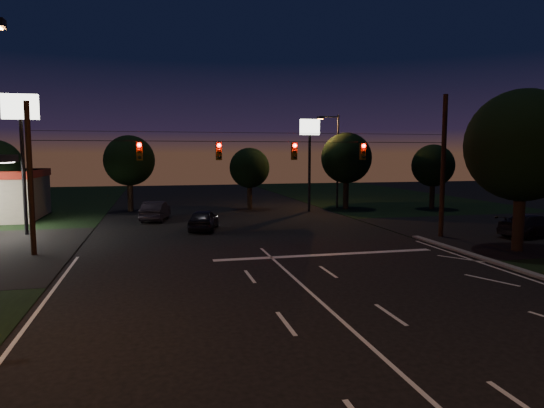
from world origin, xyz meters
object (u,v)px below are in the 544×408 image
object	(u,v)px
utility_pole_right	(441,237)
tree_right_near	(521,147)
car_oncoming_a	(203,220)
car_cross	(533,226)
car_oncoming_b	(156,211)

from	to	relation	value
utility_pole_right	tree_right_near	bearing A→B (deg)	-72.47
tree_right_near	car_oncoming_a	bearing A→B (deg)	145.20
car_cross	car_oncoming_b	bearing A→B (deg)	48.10
car_oncoming_a	car_cross	distance (m)	21.66
tree_right_near	car_oncoming_b	size ratio (longest dim) A/B	1.89
car_oncoming_a	car_oncoming_b	bearing A→B (deg)	-46.78
utility_pole_right	car_cross	world-z (taller)	utility_pole_right
car_oncoming_a	car_oncoming_b	xyz separation A→B (m)	(-3.24, 5.80, 0.03)
tree_right_near	car_cross	bearing A→B (deg)	39.44
utility_pole_right	car_cross	distance (m)	5.94
car_oncoming_a	utility_pole_right	bearing A→B (deg)	170.47
tree_right_near	car_cross	distance (m)	7.35
utility_pole_right	car_oncoming_b	distance (m)	21.51
utility_pole_right	car_oncoming_a	xyz separation A→B (m)	(-14.52, 6.32, 0.74)
car_oncoming_a	car_cross	world-z (taller)	car_oncoming_a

